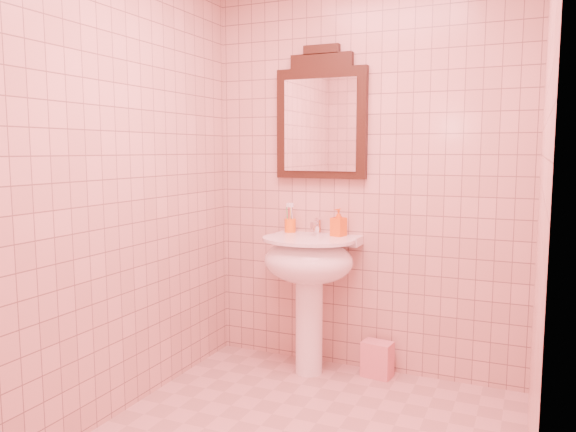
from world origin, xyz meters
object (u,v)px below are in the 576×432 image
at_px(pedestal_sink, 309,270).
at_px(mirror, 321,118).
at_px(toothbrush_cup, 290,225).
at_px(towel, 377,359).
at_px(soap_dispenser, 339,223).

xyz_separation_m(pedestal_sink, mirror, (-0.00, 0.20, 0.94)).
bearing_deg(pedestal_sink, toothbrush_cup, 140.36).
bearing_deg(towel, soap_dispenser, 177.55).
bearing_deg(mirror, soap_dispenser, -25.20).
height_order(mirror, toothbrush_cup, mirror).
xyz_separation_m(toothbrush_cup, towel, (0.61, -0.04, -0.80)).
distance_m(toothbrush_cup, soap_dispenser, 0.34).
xyz_separation_m(toothbrush_cup, soap_dispenser, (0.34, -0.03, 0.04)).
bearing_deg(toothbrush_cup, soap_dispenser, -4.96).
relative_size(pedestal_sink, soap_dispenser, 4.97).
bearing_deg(toothbrush_cup, towel, -3.86).
height_order(soap_dispenser, towel, soap_dispenser).
bearing_deg(pedestal_sink, soap_dispenser, 42.41).
bearing_deg(pedestal_sink, mirror, 90.00).
bearing_deg(toothbrush_cup, mirror, 11.18).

